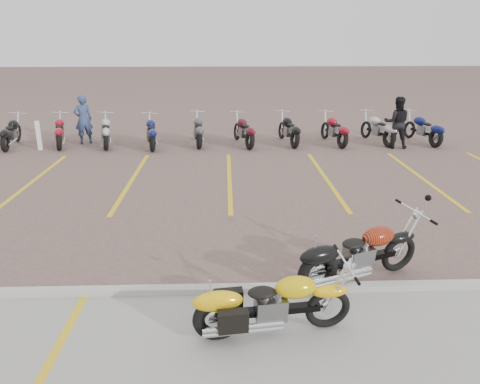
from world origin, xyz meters
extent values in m
plane|color=#6E584F|center=(0.00, 0.00, 0.00)|extent=(100.00, 100.00, 0.00)
cube|color=#ADAAA3|center=(0.00, -2.00, 0.06)|extent=(60.00, 0.18, 0.12)
torus|color=black|center=(1.25, -2.96, 0.31)|extent=(0.64, 0.19, 0.63)
torus|color=black|center=(-0.24, -3.15, 0.31)|extent=(0.68, 0.25, 0.67)
cube|color=black|center=(0.51, -3.06, 0.37)|extent=(1.26, 0.28, 0.10)
cube|color=slate|center=(0.46, -3.06, 0.43)|extent=(0.44, 0.34, 0.33)
ellipsoid|color=#DAB50B|center=(0.77, -3.02, 0.72)|extent=(0.60, 0.38, 0.29)
ellipsoid|color=black|center=(0.33, -3.08, 0.68)|extent=(0.41, 0.30, 0.12)
torus|color=black|center=(2.77, -1.40, 0.33)|extent=(0.66, 0.35, 0.67)
torus|color=black|center=(1.29, -1.99, 0.33)|extent=(0.72, 0.43, 0.71)
cube|color=black|center=(2.03, -1.69, 0.39)|extent=(1.28, 0.61, 0.10)
cube|color=slate|center=(1.98, -1.71, 0.45)|extent=(0.52, 0.45, 0.35)
ellipsoid|color=black|center=(2.30, -1.59, 0.76)|extent=(0.68, 0.53, 0.31)
ellipsoid|color=black|center=(1.86, -1.76, 0.72)|extent=(0.47, 0.40, 0.12)
imported|color=navy|center=(-5.24, 8.63, 0.88)|extent=(0.77, 0.68, 1.76)
imported|color=black|center=(5.89, 7.60, 0.90)|extent=(1.00, 0.85, 1.80)
cube|color=silver|center=(-6.55, 7.69, 0.50)|extent=(0.19, 0.19, 1.00)
camera|label=1|loc=(-0.11, -8.43, 3.87)|focal=35.00mm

